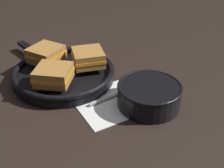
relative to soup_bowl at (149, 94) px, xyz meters
name	(u,v)px	position (x,y,z in m)	size (l,w,h in m)	color
ground_plane	(121,97)	(-0.05, 0.06, -0.04)	(4.00, 4.00, 0.00)	black
napkin	(114,101)	(-0.08, 0.05, -0.03)	(0.23, 0.20, 0.00)	white
soup_bowl	(149,94)	(0.00, 0.00, 0.00)	(0.17, 0.17, 0.06)	black
spoon	(123,93)	(-0.05, 0.07, -0.03)	(0.16, 0.04, 0.01)	#B7B7BC
skillet	(64,74)	(-0.18, 0.22, -0.02)	(0.32, 0.44, 0.04)	black
sandwich_near_left	(53,75)	(-0.22, 0.16, 0.03)	(0.13, 0.13, 0.05)	#B27A38
sandwich_near_right	(88,57)	(-0.10, 0.22, 0.03)	(0.11, 0.11, 0.05)	#B27A38
sandwich_far_left	(46,54)	(-0.21, 0.30, 0.03)	(0.13, 0.13, 0.05)	#B27A38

